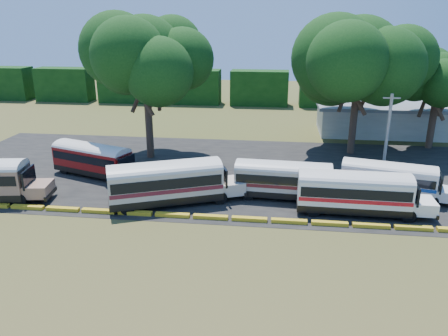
# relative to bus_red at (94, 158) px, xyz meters

# --- Properties ---
(ground) EXTENTS (160.00, 160.00, 0.00)m
(ground) POSITION_rel_bus_red_xyz_m (14.21, -9.24, -1.85)
(ground) COLOR #3B4B19
(ground) RESTS_ON ground
(asphalt_strip) EXTENTS (64.00, 24.00, 0.02)m
(asphalt_strip) POSITION_rel_bus_red_xyz_m (15.21, 2.76, -1.84)
(asphalt_strip) COLOR black
(asphalt_strip) RESTS_ON ground
(curb) EXTENTS (53.70, 0.45, 0.30)m
(curb) POSITION_rel_bus_red_xyz_m (14.21, -8.24, -1.70)
(curb) COLOR gold
(curb) RESTS_ON ground
(terminal_building) EXTENTS (19.00, 9.00, 4.00)m
(terminal_building) POSITION_rel_bus_red_xyz_m (32.21, 20.76, 0.18)
(terminal_building) COLOR beige
(terminal_building) RESTS_ON ground
(treeline_backdrop) EXTENTS (130.00, 4.00, 6.00)m
(treeline_backdrop) POSITION_rel_bus_red_xyz_m (14.21, 38.76, 1.15)
(treeline_backdrop) COLOR black
(treeline_backdrop) RESTS_ON ground
(bus_red) EXTENTS (10.05, 5.59, 3.23)m
(bus_red) POSITION_rel_bus_red_xyz_m (0.00, 0.00, 0.00)
(bus_red) COLOR black
(bus_red) RESTS_ON ground
(bus_cream_west) EXTENTS (11.42, 6.86, 3.69)m
(bus_cream_west) POSITION_rel_bus_red_xyz_m (8.86, -5.85, 0.23)
(bus_cream_west) COLOR black
(bus_cream_west) RESTS_ON ground
(bus_cream_east) EXTENTS (9.99, 3.00, 3.24)m
(bus_cream_east) POSITION_rel_bus_red_xyz_m (18.41, -3.38, -0.02)
(bus_cream_east) COLOR black
(bus_cream_east) RESTS_ON ground
(bus_white_red) EXTENTS (10.54, 2.83, 3.45)m
(bus_white_red) POSITION_rel_bus_red_xyz_m (23.85, -5.84, 0.10)
(bus_white_red) COLOR black
(bus_white_red) RESTS_ON ground
(bus_white_blue) EXTENTS (9.65, 4.44, 3.08)m
(bus_white_blue) POSITION_rel_bus_red_xyz_m (27.31, -1.97, -0.11)
(bus_white_blue) COLOR black
(bus_white_blue) RESTS_ON ground
(tree_west) EXTENTS (10.82, 10.82, 15.10)m
(tree_west) POSITION_rel_bus_red_xyz_m (3.70, 6.58, 9.23)
(tree_west) COLOR #3C2A1E
(tree_west) RESTS_ON ground
(tree_center) EXTENTS (12.28, 12.28, 15.07)m
(tree_center) POSITION_rel_bus_red_xyz_m (26.01, 10.92, 8.69)
(tree_center) COLOR #3C2A1E
(tree_center) RESTS_ON ground
(tree_east) EXTENTS (7.56, 7.56, 11.10)m
(tree_east) POSITION_rel_bus_red_xyz_m (35.55, 14.18, 6.40)
(tree_east) COLOR #3C2A1E
(tree_east) RESTS_ON ground
(utility_pole) EXTENTS (1.60, 0.30, 7.99)m
(utility_pole) POSITION_rel_bus_red_xyz_m (28.05, 3.81, 2.25)
(utility_pole) COLOR gray
(utility_pole) RESTS_ON ground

